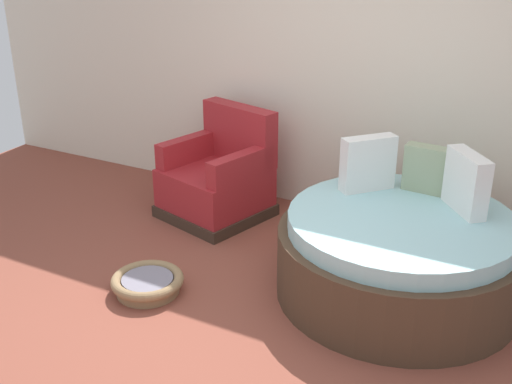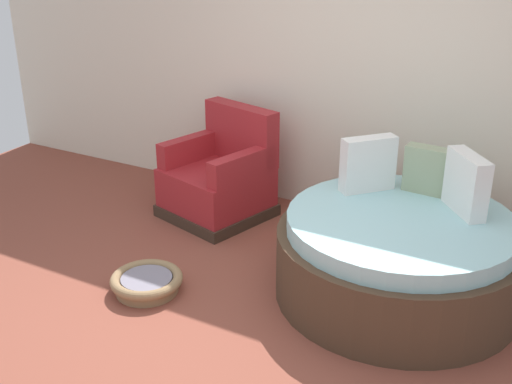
# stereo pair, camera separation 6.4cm
# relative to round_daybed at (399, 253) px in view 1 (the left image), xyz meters

# --- Properties ---
(ground_plane) EXTENTS (8.00, 8.00, 0.02)m
(ground_plane) POSITION_rel_round_daybed_xyz_m (-0.77, -0.93, -0.32)
(ground_plane) COLOR brown
(back_wall) EXTENTS (8.00, 0.12, 2.88)m
(back_wall) POSITION_rel_round_daybed_xyz_m (-0.77, 1.16, 1.13)
(back_wall) COLOR silver
(back_wall) RESTS_ON ground_plane
(round_daybed) EXTENTS (1.66, 1.66, 1.01)m
(round_daybed) POSITION_rel_round_daybed_xyz_m (0.00, 0.00, 0.00)
(round_daybed) COLOR #473323
(round_daybed) RESTS_ON ground_plane
(red_armchair) EXTENTS (0.98, 0.98, 0.94)m
(red_armchair) POSITION_rel_round_daybed_xyz_m (-1.76, 0.54, 0.02)
(red_armchair) COLOR #38281E
(red_armchair) RESTS_ON ground_plane
(pet_basket) EXTENTS (0.51, 0.51, 0.13)m
(pet_basket) POSITION_rel_round_daybed_xyz_m (-1.54, -0.82, -0.24)
(pet_basket) COLOR #8E704C
(pet_basket) RESTS_ON ground_plane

